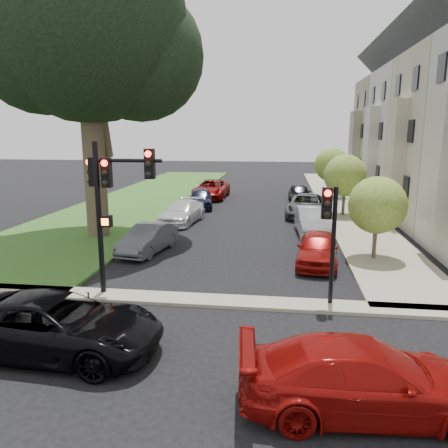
# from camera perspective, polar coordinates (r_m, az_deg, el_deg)

# --- Properties ---
(ground) EXTENTS (140.00, 140.00, 0.00)m
(ground) POSITION_cam_1_polar(r_m,az_deg,el_deg) (12.73, -3.04, -13.58)
(ground) COLOR black
(ground) RESTS_ON ground
(grass_strip) EXTENTS (8.00, 44.00, 0.12)m
(grass_strip) POSITION_cam_1_polar(r_m,az_deg,el_deg) (37.40, -9.91, 3.50)
(grass_strip) COLOR #34571F
(grass_strip) RESTS_ON ground
(sidewalk_right) EXTENTS (3.50, 44.00, 0.12)m
(sidewalk_right) POSITION_cam_1_polar(r_m,az_deg,el_deg) (35.99, 14.81, 2.95)
(sidewalk_right) COLOR gray
(sidewalk_right) RESTS_ON ground
(sidewalk_cross) EXTENTS (60.00, 1.00, 0.12)m
(sidewalk_cross) POSITION_cam_1_polar(r_m,az_deg,el_deg) (14.51, -1.58, -9.99)
(sidewalk_cross) COLOR gray
(sidewalk_cross) RESTS_ON ground
(house_c) EXTENTS (7.70, 7.55, 15.97)m
(house_c) POSITION_cam_1_polar(r_m,az_deg,el_deg) (35.82, 24.94, 13.25)
(house_c) COLOR #BEB3AA
(house_c) RESTS_ON ground
(house_d) EXTENTS (7.70, 7.55, 15.97)m
(house_d) POSITION_cam_1_polar(r_m,az_deg,el_deg) (43.05, 21.97, 13.11)
(house_d) COLOR gray
(house_d) RESTS_ON ground
(eucalyptus) EXTENTS (11.08, 10.05, 15.69)m
(eucalyptus) POSITION_cam_1_polar(r_m,az_deg,el_deg) (24.05, -17.77, 24.04)
(eucalyptus) COLOR #3B3124
(eucalyptus) RESTS_ON ground
(small_tree_a) EXTENTS (2.44, 2.44, 3.66)m
(small_tree_a) POSITION_cam_1_polar(r_m,az_deg,el_deg) (19.57, 19.39, 2.33)
(small_tree_a) COLOR #3B3124
(small_tree_a) RESTS_ON ground
(small_tree_b) EXTENTS (2.71, 2.71, 4.06)m
(small_tree_b) POSITION_cam_1_polar(r_m,az_deg,el_deg) (29.32, 15.53, 6.13)
(small_tree_b) COLOR #3B3124
(small_tree_b) RESTS_ON ground
(small_tree_c) EXTENTS (2.80, 2.80, 4.20)m
(small_tree_c) POSITION_cam_1_polar(r_m,az_deg,el_deg) (37.28, 13.88, 7.53)
(small_tree_c) COLOR #3B3124
(small_tree_c) RESTS_ON ground
(traffic_signal_main) EXTENTS (2.52, 0.65, 5.18)m
(traffic_signal_main) POSITION_cam_1_polar(r_m,az_deg,el_deg) (14.73, -14.69, 4.13)
(traffic_signal_main) COLOR black
(traffic_signal_main) RESTS_ON ground
(traffic_signal_secondary) EXTENTS (0.48, 0.39, 3.85)m
(traffic_signal_secondary) POSITION_cam_1_polar(r_m,az_deg,el_deg) (13.84, 13.66, -0.04)
(traffic_signal_secondary) COLOR black
(traffic_signal_secondary) RESTS_ON ground
(car_cross_near) EXTENTS (5.48, 2.70, 1.50)m
(car_cross_near) POSITION_cam_1_polar(r_m,az_deg,el_deg) (11.98, -21.12, -12.21)
(car_cross_near) COLOR black
(car_cross_near) RESTS_ON ground
(car_cross_far) EXTENTS (5.17, 2.48, 1.45)m
(car_cross_far) POSITION_cam_1_polar(r_m,az_deg,el_deg) (9.56, 17.89, -18.57)
(car_cross_far) COLOR maroon
(car_cross_far) RESTS_ON ground
(car_parked_0) EXTENTS (2.05, 4.23, 1.39)m
(car_parked_0) POSITION_cam_1_polar(r_m,az_deg,el_deg) (18.68, 12.11, -3.14)
(car_parked_0) COLOR maroon
(car_parked_0) RESTS_ON ground
(car_parked_1) EXTENTS (1.86, 4.56, 1.47)m
(car_parked_1) POSITION_cam_1_polar(r_m,az_deg,el_deg) (23.99, 11.45, 0.34)
(car_parked_1) COLOR #999BA0
(car_parked_1) RESTS_ON ground
(car_parked_2) EXTENTS (3.09, 5.48, 1.45)m
(car_parked_2) POSITION_cam_1_polar(r_m,az_deg,el_deg) (29.18, 10.76, 2.40)
(car_parked_2) COLOR #3F4247
(car_parked_2) RESTS_ON ground
(car_parked_3) EXTENTS (1.74, 4.16, 1.41)m
(car_parked_3) POSITION_cam_1_polar(r_m,az_deg,el_deg) (35.05, 9.81, 4.00)
(car_parked_3) COLOR black
(car_parked_3) RESTS_ON ground
(car_parked_5) EXTENTS (2.03, 4.11, 1.30)m
(car_parked_5) POSITION_cam_1_polar(r_m,az_deg,el_deg) (20.36, -9.90, -1.94)
(car_parked_5) COLOR #3F4247
(car_parked_5) RESTS_ON ground
(car_parked_6) EXTENTS (2.43, 4.79, 1.33)m
(car_parked_6) POSITION_cam_1_polar(r_m,az_deg,el_deg) (26.70, -5.45, 1.56)
(car_parked_6) COLOR silver
(car_parked_6) RESTS_ON ground
(car_parked_7) EXTENTS (2.35, 4.41, 1.43)m
(car_parked_7) POSITION_cam_1_polar(r_m,az_deg,el_deg) (31.89, -3.06, 3.39)
(car_parked_7) COLOR black
(car_parked_7) RESTS_ON ground
(car_parked_8) EXTENTS (2.65, 5.57, 1.53)m
(car_parked_8) POSITION_cam_1_polar(r_m,az_deg,el_deg) (36.49, -1.69, 4.58)
(car_parked_8) COLOR maroon
(car_parked_8) RESTS_ON ground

